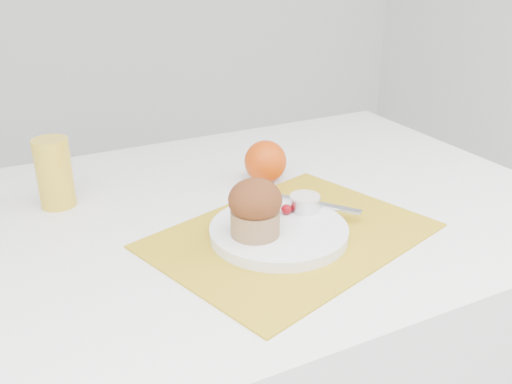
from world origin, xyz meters
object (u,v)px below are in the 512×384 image
plate (279,232)px  juice_glass (54,173)px  muffin (255,208)px  orange (265,161)px  table (234,375)px

plate → juice_glass: (-0.29, 0.29, 0.05)m
juice_glass → muffin: (0.25, -0.29, 0.00)m
plate → orange: bearing=67.3°
plate → orange: (0.09, 0.22, 0.03)m
muffin → table: bearing=81.8°
table → juice_glass: (-0.27, 0.16, 0.44)m
table → juice_glass: juice_glass is taller
table → muffin: 0.46m
plate → muffin: 0.07m
orange → muffin: muffin is taller
juice_glass → muffin: juice_glass is taller
plate → muffin: bearing=-175.2°
orange → muffin: 0.26m
plate → juice_glass: size_ratio=1.77×
plate → orange: size_ratio=2.68×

